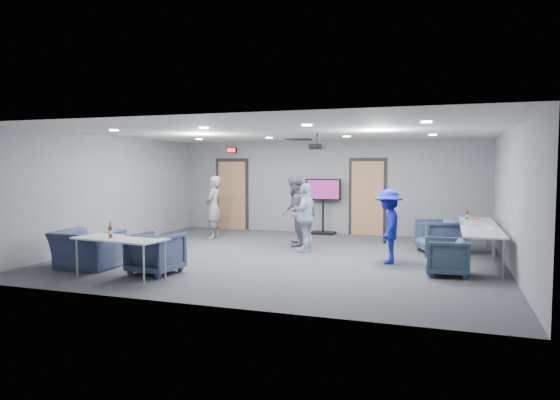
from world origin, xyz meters
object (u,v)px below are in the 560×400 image
(person_d, at_px, (388,226))
(table_right_b, at_px, (482,233))
(chair_right_a, at_px, (437,236))
(projector, at_px, (317,146))
(chair_front_b, at_px, (87,249))
(table_front_left, at_px, (120,241))
(person_b, at_px, (294,211))
(person_a, at_px, (214,207))
(tv_stand, at_px, (323,203))
(chair_right_b, at_px, (446,257))
(bottle_right, at_px, (467,216))
(person_c, at_px, (306,218))
(chair_front_a, at_px, (156,253))
(bottle_front, at_px, (110,232))
(table_right_a, at_px, (477,223))

(person_d, bearing_deg, table_right_b, 89.03)
(chair_right_a, height_order, projector, projector)
(chair_front_b, xyz_separation_m, projector, (3.83, 2.88, 2.04))
(chair_right_a, xyz_separation_m, table_front_left, (-5.18, -4.55, 0.30))
(person_b, height_order, table_right_b, person_b)
(person_a, bearing_deg, projector, 61.70)
(chair_front_b, height_order, tv_stand, tv_stand)
(person_a, xyz_separation_m, person_d, (4.91, -2.04, -0.09))
(chair_right_b, bearing_deg, projector, -121.07)
(person_a, relative_size, chair_right_a, 2.02)
(chair_right_a, xyz_separation_m, bottle_right, (0.65, 0.57, 0.43))
(person_a, height_order, chair_right_a, person_a)
(person_c, bearing_deg, chair_right_b, 69.07)
(person_a, bearing_deg, bottle_right, 87.48)
(person_d, height_order, chair_right_b, person_d)
(chair_right_a, xyz_separation_m, chair_front_a, (-4.85, -3.95, -0.00))
(person_c, distance_m, person_d, 2.09)
(person_b, bearing_deg, table_right_b, 56.04)
(chair_right_a, bearing_deg, chair_front_a, -72.76)
(person_d, bearing_deg, person_c, -114.13)
(chair_right_b, xyz_separation_m, projector, (-2.75, 1.35, 2.07))
(projector, bearing_deg, person_b, 136.25)
(chair_right_a, height_order, table_right_b, chair_right_a)
(chair_right_a, bearing_deg, person_a, -116.17)
(person_b, bearing_deg, bottle_front, -38.91)
(person_c, bearing_deg, tv_stand, -167.12)
(person_a, relative_size, person_c, 1.07)
(person_a, bearing_deg, bottle_front, 1.62)
(person_b, xyz_separation_m, chair_front_b, (-3.01, -3.83, -0.50))
(person_c, relative_size, person_d, 1.05)
(chair_right_b, relative_size, chair_front_b, 0.66)
(person_b, xyz_separation_m, bottle_right, (4.02, 0.69, -0.05))
(chair_right_b, relative_size, bottle_right, 3.17)
(person_a, xyz_separation_m, bottle_front, (0.47, -5.00, -0.02))
(chair_right_a, distance_m, bottle_right, 0.97)
(person_d, height_order, chair_front_b, person_d)
(table_right_a, height_order, bottle_front, bottle_front)
(person_b, bearing_deg, chair_front_b, -53.00)
(chair_front_a, relative_size, table_right_a, 0.48)
(person_c, relative_size, projector, 4.49)
(chair_right_b, distance_m, chair_front_a, 5.28)
(person_b, relative_size, tv_stand, 1.08)
(person_b, height_order, chair_front_b, person_b)
(person_a, bearing_deg, tv_stand, 120.12)
(chair_front_b, bearing_deg, person_b, -127.47)
(person_a, relative_size, person_b, 0.98)
(person_b, xyz_separation_m, tv_stand, (0.17, 2.32, 0.04))
(person_c, distance_m, table_front_left, 4.39)
(chair_right_b, xyz_separation_m, chair_front_a, (-5.05, -1.54, 0.04))
(person_d, xyz_separation_m, chair_front_a, (-3.93, -2.34, -0.37))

